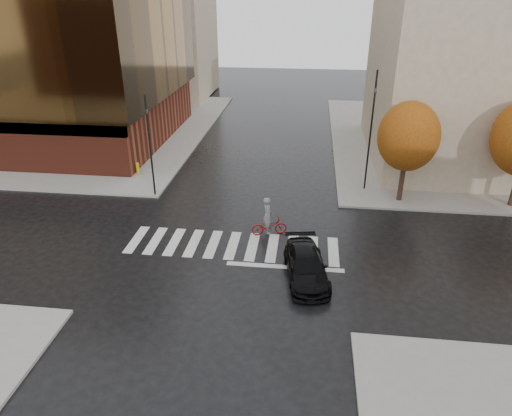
{
  "coord_description": "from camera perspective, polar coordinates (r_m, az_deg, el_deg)",
  "views": [
    {
      "loc": [
        3.87,
        -20.85,
        12.94
      ],
      "look_at": [
        1.21,
        1.26,
        2.0
      ],
      "focal_mm": 32.0,
      "sensor_mm": 36.0,
      "label": 1
    }
  ],
  "objects": [
    {
      "name": "traffic_light_ne",
      "position": [
        31.2,
        14.25,
        10.27
      ],
      "size": [
        0.22,
        0.25,
        8.03
      ],
      "rotation": [
        0.0,
        0.0,
        3.49
      ],
      "color": "black",
      "rests_on": "sidewalk_ne"
    },
    {
      "name": "cyclist",
      "position": [
        25.94,
        1.59,
        -1.77
      ],
      "size": [
        2.15,
        1.22,
        2.32
      ],
      "rotation": [
        0.0,
        0.0,
        1.83
      ],
      "color": "#980D0E",
      "rests_on": "ground"
    },
    {
      "name": "building_ne_tan",
      "position": [
        40.24,
        27.32,
        18.06
      ],
      "size": [
        16.0,
        16.0,
        18.0
      ],
      "primitive_type": "cube",
      "color": "gray",
      "rests_on": "sidewalk_ne"
    },
    {
      "name": "sidewalk_nw",
      "position": [
        50.35,
        -23.34,
        9.24
      ],
      "size": [
        30.0,
        30.0,
        0.15
      ],
      "primitive_type": "cube",
      "color": "gray",
      "rests_on": "ground"
    },
    {
      "name": "tree_ne_a",
      "position": [
        30.13,
        18.52,
        8.45
      ],
      "size": [
        3.8,
        3.8,
        6.5
      ],
      "color": "#302015",
      "rests_on": "sidewalk_ne"
    },
    {
      "name": "ground",
      "position": [
        24.84,
        -3.13,
        -5.28
      ],
      "size": [
        120.0,
        120.0,
        0.0
      ],
      "primitive_type": "plane",
      "color": "black",
      "rests_on": "ground"
    },
    {
      "name": "office_glass",
      "position": [
        46.9,
        -28.08,
        17.6
      ],
      "size": [
        27.0,
        19.0,
        16.0
      ],
      "color": "maroon",
      "rests_on": "sidewalk_nw"
    },
    {
      "name": "crosswalk",
      "position": [
        25.26,
        -2.94,
        -4.68
      ],
      "size": [
        12.0,
        3.0,
        0.01
      ],
      "primitive_type": "cube",
      "color": "silver",
      "rests_on": "ground"
    },
    {
      "name": "manhole",
      "position": [
        22.86,
        5.17,
        -8.42
      ],
      "size": [
        0.76,
        0.76,
        0.01
      ],
      "primitive_type": "cylinder",
      "rotation": [
        0.0,
        0.0,
        -0.24
      ],
      "color": "#3F2A16",
      "rests_on": "ground"
    },
    {
      "name": "building_nw_far",
      "position": [
        61.23,
        -13.14,
        22.94
      ],
      "size": [
        14.0,
        12.0,
        20.0
      ],
      "primitive_type": "cube",
      "color": "gray",
      "rests_on": "sidewalk_nw"
    },
    {
      "name": "sedan",
      "position": [
        22.42,
        6.28,
        -7.2
      ],
      "size": [
        2.64,
        4.87,
        1.34
      ],
      "primitive_type": "imported",
      "rotation": [
        0.0,
        0.0,
        0.17
      ],
      "color": "black",
      "rests_on": "ground"
    },
    {
      "name": "sidewalk_ne",
      "position": [
        47.01,
        28.15,
        7.17
      ],
      "size": [
        30.0,
        30.0,
        0.15
      ],
      "primitive_type": "cube",
      "color": "gray",
      "rests_on": "ground"
    },
    {
      "name": "traffic_light_nw",
      "position": [
        30.36,
        -13.18,
        8.2
      ],
      "size": [
        0.21,
        0.19,
        6.74
      ],
      "rotation": [
        0.0,
        0.0,
        -1.2
      ],
      "color": "black",
      "rests_on": "sidewalk_nw"
    },
    {
      "name": "fire_hydrant",
      "position": [
        35.57,
        -14.6,
        4.99
      ],
      "size": [
        0.29,
        0.29,
        0.81
      ],
      "color": "#BBA00B",
      "rests_on": "sidewalk_nw"
    }
  ]
}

